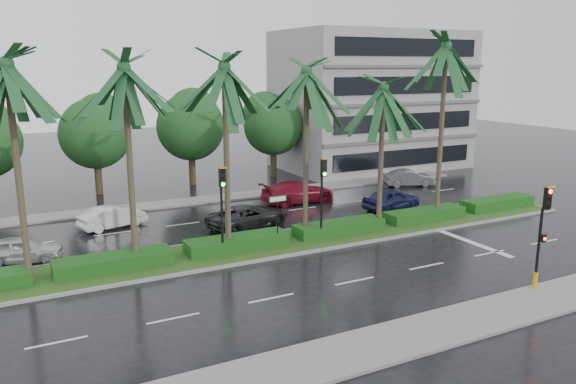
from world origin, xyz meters
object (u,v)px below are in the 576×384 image
street_sign (278,208)px  car_white (113,217)px  car_grey (409,178)px  car_blue (391,199)px  car_silver (22,249)px  car_darkgrey (248,216)px  car_red (298,192)px  signal_median_left (222,198)px  signal_near (542,233)px

street_sign → car_white: size_ratio=0.68×
car_white → car_grey: (22.35, 1.17, 0.01)m
car_white → car_blue: car_blue is taller
street_sign → car_grey: bearing=29.6°
car_silver → street_sign: bearing=-93.1°
car_darkgrey → car_red: bearing=-67.5°
signal_median_left → car_darkgrey: (3.15, 4.32, -2.32)m
signal_median_left → car_grey: 20.83m
signal_near → car_red: signal_near is taller
signal_median_left → car_white: signal_median_left is taller
car_blue → car_grey: (5.61, 5.13, -0.06)m
car_grey → signal_near: bearing=174.3°
car_white → car_darkgrey: (6.89, -3.55, 0.05)m
car_silver → car_red: bearing=-60.9°
signal_median_left → car_darkgrey: bearing=53.9°
car_white → car_grey: car_grey is taller
car_darkgrey → street_sign: bearing=163.8°
car_blue → car_grey: bearing=-55.2°
car_silver → car_white: (4.86, 3.96, 0.00)m
car_darkgrey → car_grey: (15.46, 4.72, -0.04)m
signal_median_left → car_red: signal_median_left is taller
signal_near → car_silver: size_ratio=1.19×
signal_near → car_blue: 14.05m
car_silver → car_darkgrey: 11.77m
street_sign → car_white: bearing=131.3°
signal_near → car_white: (-13.74, 17.56, -1.88)m
street_sign → car_red: street_sign is taller
car_darkgrey → car_red: car_red is taller
car_white → car_blue: size_ratio=0.94×
signal_median_left → signal_near: bearing=-44.1°
car_grey → car_red: bearing=113.3°
signal_median_left → car_grey: (18.61, 9.04, -2.36)m
car_white → car_darkgrey: bearing=-133.7°
car_white → signal_median_left: bearing=-171.1°
street_sign → car_darkgrey: bearing=87.9°
car_white → car_grey: bearing=-103.5°
signal_near → car_silver: signal_near is taller
car_red → car_white: bearing=92.2°
car_blue → car_red: bearing=38.2°
signal_median_left → car_darkgrey: 5.83m
street_sign → signal_near: bearing=-54.7°
car_silver → car_white: size_ratio=0.96×
signal_near → car_red: bearing=94.8°
car_blue → street_sign: bearing=102.9°
car_red → car_grey: size_ratio=1.32×
signal_near → car_blue: bearing=77.6°
street_sign → car_silver: size_ratio=0.71×
signal_median_left → street_sign: size_ratio=1.68×
car_darkgrey → car_blue: size_ratio=1.20×
car_red → car_grey: (10.11, 0.76, -0.10)m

